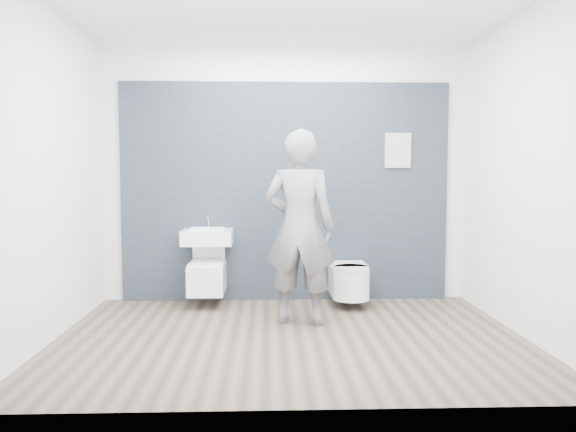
{
  "coord_description": "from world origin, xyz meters",
  "views": [
    {
      "loc": [
        -0.19,
        -4.73,
        1.4
      ],
      "look_at": [
        0.0,
        0.6,
        1.0
      ],
      "focal_mm": 35.0,
      "sensor_mm": 36.0,
      "label": 1
    }
  ],
  "objects_px": {
    "washbasin": "(207,237)",
    "toilet_square": "(207,276)",
    "visitor": "(300,228)",
    "toilet_rounded": "(350,281)"
  },
  "relations": [
    {
      "from": "toilet_rounded",
      "to": "visitor",
      "type": "height_order",
      "value": "visitor"
    },
    {
      "from": "washbasin",
      "to": "toilet_square",
      "type": "bearing_deg",
      "value": -90.0
    },
    {
      "from": "washbasin",
      "to": "toilet_rounded",
      "type": "relative_size",
      "value": 0.83
    },
    {
      "from": "visitor",
      "to": "toilet_rounded",
      "type": "bearing_deg",
      "value": -117.91
    },
    {
      "from": "visitor",
      "to": "toilet_square",
      "type": "bearing_deg",
      "value": -25.11
    },
    {
      "from": "toilet_rounded",
      "to": "visitor",
      "type": "distance_m",
      "value": 1.08
    },
    {
      "from": "washbasin",
      "to": "toilet_square",
      "type": "distance_m",
      "value": 0.41
    },
    {
      "from": "toilet_square",
      "to": "toilet_rounded",
      "type": "xyz_separation_m",
      "value": [
        1.51,
        -0.06,
        -0.05
      ]
    },
    {
      "from": "washbasin",
      "to": "visitor",
      "type": "xyz_separation_m",
      "value": [
        0.94,
        -0.79,
        0.17
      ]
    },
    {
      "from": "washbasin",
      "to": "visitor",
      "type": "relative_size",
      "value": 0.29
    }
  ]
}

